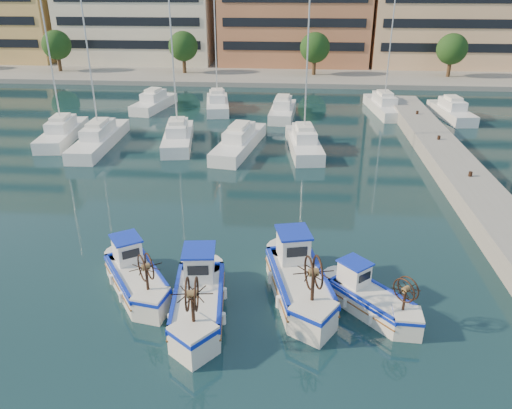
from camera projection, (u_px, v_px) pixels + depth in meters
name	position (u px, v px, depth m)	size (l,w,h in m)	color
ground	(245.00, 316.00, 20.56)	(300.00, 300.00, 0.00)	#17333C
quay	(503.00, 227.00, 26.60)	(3.00, 60.00, 1.20)	gray
yacht_marina	(239.00, 123.00, 45.95)	(38.39, 23.10, 11.50)	white
fishing_boat_a	(135.00, 275.00, 22.04)	(3.82, 4.46, 2.74)	silver
fishing_boat_b	(198.00, 297.00, 20.37)	(2.52, 5.02, 3.07)	silver
fishing_boat_c	(299.00, 278.00, 21.56)	(3.20, 5.33, 3.23)	silver
fishing_boat_d	(369.00, 297.00, 20.69)	(3.66, 3.81, 2.42)	silver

